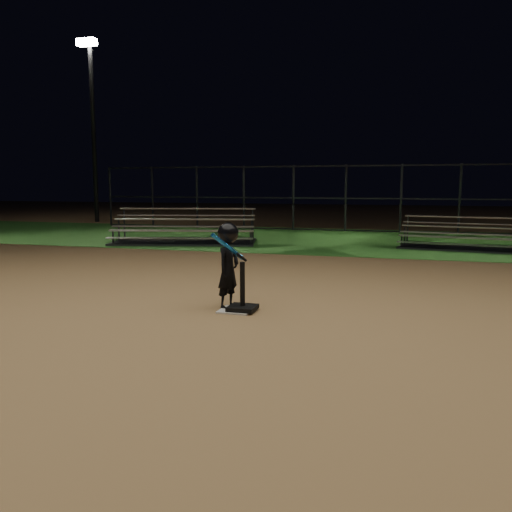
{
  "coord_description": "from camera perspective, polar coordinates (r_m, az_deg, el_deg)",
  "views": [
    {
      "loc": [
        2.27,
        -6.79,
        1.76
      ],
      "look_at": [
        0.0,
        1.0,
        0.65
      ],
      "focal_mm": 36.62,
      "sensor_mm": 36.0,
      "label": 1
    }
  ],
  "objects": [
    {
      "name": "ground",
      "position": [
        7.37,
        -2.19,
        -6.03
      ],
      "size": [
        80.0,
        80.0,
        0.0
      ],
      "primitive_type": "plane",
      "color": "#9D7647",
      "rests_on": "ground"
    },
    {
      "name": "grass_strip",
      "position": [
        17.03,
        8.51,
        1.81
      ],
      "size": [
        60.0,
        8.0,
        0.01
      ],
      "primitive_type": "cube",
      "color": "#265F1E",
      "rests_on": "ground"
    },
    {
      "name": "light_pole_left",
      "position": [
        26.19,
        -17.47,
        14.45
      ],
      "size": [
        0.9,
        0.53,
        8.3
      ],
      "color": "#2D2D30",
      "rests_on": "ground"
    },
    {
      "name": "batting_tee",
      "position": [
        7.31,
        -1.48,
        -5.01
      ],
      "size": [
        0.38,
        0.38,
        0.68
      ],
      "color": "black",
      "rests_on": "home_plate"
    },
    {
      "name": "bleacher_left",
      "position": [
        15.99,
        -7.79,
        2.19
      ],
      "size": [
        4.61,
        3.0,
        1.04
      ],
      "rotation": [
        0.0,
        0.0,
        0.24
      ],
      "color": "#B7B7BC",
      "rests_on": "ground"
    },
    {
      "name": "backstop_fence",
      "position": [
        19.92,
        9.77,
        6.23
      ],
      "size": [
        20.08,
        0.08,
        2.5
      ],
      "color": "#38383D",
      "rests_on": "ground"
    },
    {
      "name": "bleacher_right",
      "position": [
        15.47,
        22.1,
        1.36
      ],
      "size": [
        3.76,
        2.25,
        0.87
      ],
      "rotation": [
        0.0,
        0.0,
        -0.16
      ],
      "color": "#ADADB2",
      "rests_on": "ground"
    },
    {
      "name": "home_plate",
      "position": [
        7.37,
        -2.19,
        -5.94
      ],
      "size": [
        0.45,
        0.45,
        0.02
      ],
      "primitive_type": "cube",
      "color": "beige",
      "rests_on": "ground"
    },
    {
      "name": "child_batter",
      "position": [
        7.42,
        -3.05,
        -0.79
      ],
      "size": [
        0.46,
        0.63,
        1.23
      ],
      "rotation": [
        0.0,
        0.0,
        1.28
      ],
      "color": "black",
      "rests_on": "ground"
    }
  ]
}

